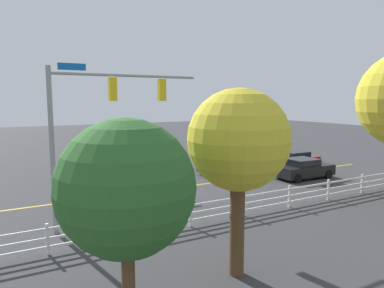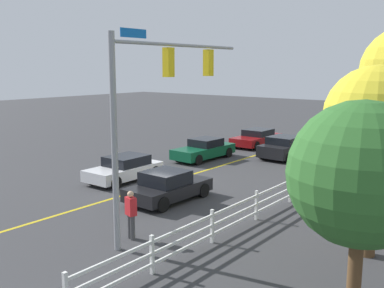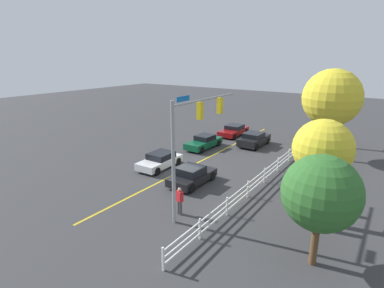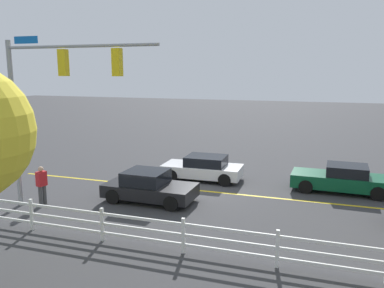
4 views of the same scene
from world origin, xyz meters
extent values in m
plane|color=#38383A|center=(0.00, 0.00, 0.00)|extent=(120.00, 120.00, 0.00)
cube|color=gold|center=(-4.00, 0.00, 0.00)|extent=(28.00, 0.16, 0.01)
cylinder|color=gray|center=(6.56, 4.38, 3.42)|extent=(0.20, 0.20, 6.85)
cylinder|color=gray|center=(3.31, 4.38, 6.55)|extent=(6.51, 0.12, 0.12)
cube|color=#0C59B2|center=(5.66, 4.40, 6.83)|extent=(1.10, 0.03, 0.28)
cube|color=gold|center=(4.01, 4.38, 5.95)|extent=(0.32, 0.28, 1.00)
sphere|color=red|center=(4.01, 4.23, 6.27)|extent=(0.17, 0.17, 0.17)
sphere|color=orange|center=(4.01, 4.23, 5.95)|extent=(0.17, 0.17, 0.17)
sphere|color=#148C19|center=(4.01, 4.23, 5.63)|extent=(0.17, 0.17, 0.17)
cube|color=gold|center=(1.70, 4.38, 5.95)|extent=(0.32, 0.28, 1.00)
sphere|color=red|center=(1.70, 4.23, 6.27)|extent=(0.17, 0.17, 0.17)
sphere|color=orange|center=(1.70, 4.23, 5.95)|extent=(0.17, 0.17, 0.17)
sphere|color=#148C19|center=(1.70, 4.23, 5.63)|extent=(0.17, 0.17, 0.17)
cube|color=silver|center=(0.40, -1.93, 0.50)|extent=(4.14, 1.91, 0.56)
cube|color=black|center=(0.19, -1.93, 1.03)|extent=(2.05, 1.69, 0.50)
cylinder|color=black|center=(1.78, -1.05, 0.32)|extent=(0.64, 0.23, 0.64)
cylinder|color=black|center=(1.81, -2.76, 0.32)|extent=(0.64, 0.23, 0.64)
cylinder|color=black|center=(-1.02, -1.10, 0.32)|extent=(0.64, 0.23, 0.64)
cylinder|color=black|center=(-0.98, -2.81, 0.32)|extent=(0.64, 0.23, 0.64)
cube|color=#0C4C2D|center=(-6.46, -1.95, 0.52)|extent=(4.58, 1.89, 0.61)
cube|color=black|center=(-6.68, -1.94, 1.07)|extent=(1.87, 1.63, 0.49)
cylinder|color=black|center=(-4.89, -1.18, 0.32)|extent=(0.65, 0.24, 0.64)
cylinder|color=black|center=(-4.94, -2.81, 0.32)|extent=(0.65, 0.24, 0.64)
cylinder|color=black|center=(-7.97, -1.09, 0.32)|extent=(0.65, 0.24, 0.64)
cylinder|color=black|center=(-8.02, -2.71, 0.32)|extent=(0.65, 0.24, 0.64)
cube|color=black|center=(1.53, 2.14, 0.50)|extent=(4.00, 1.92, 0.55)
cube|color=black|center=(1.73, 2.14, 1.06)|extent=(1.79, 1.71, 0.58)
cylinder|color=black|center=(0.17, 1.29, 0.32)|extent=(0.64, 0.23, 0.64)
cylinder|color=black|center=(0.20, 3.04, 0.32)|extent=(0.64, 0.23, 0.64)
cylinder|color=black|center=(2.87, 1.25, 0.32)|extent=(0.64, 0.23, 0.64)
cylinder|color=black|center=(2.90, 3.00, 0.32)|extent=(0.64, 0.23, 0.64)
cube|color=maroon|center=(-12.78, -1.80, 0.50)|extent=(4.60, 1.93, 0.55)
cube|color=black|center=(-13.01, -1.80, 1.00)|extent=(2.02, 1.72, 0.46)
cylinder|color=black|center=(-11.23, -0.90, 0.32)|extent=(0.64, 0.22, 0.64)
cylinder|color=black|center=(-11.22, -2.68, 0.32)|extent=(0.64, 0.22, 0.64)
cylinder|color=black|center=(-14.34, -0.91, 0.32)|extent=(0.64, 0.22, 0.64)
cylinder|color=black|center=(-14.33, -2.70, 0.32)|extent=(0.64, 0.22, 0.64)
cube|color=black|center=(-10.20, 1.89, 0.58)|extent=(4.23, 2.06, 0.73)
cube|color=black|center=(-10.00, 1.89, 1.18)|extent=(2.03, 1.80, 0.47)
cylinder|color=black|center=(-11.65, 1.02, 0.32)|extent=(0.65, 0.24, 0.64)
cylinder|color=black|center=(-11.60, 2.84, 0.32)|extent=(0.65, 0.24, 0.64)
cylinder|color=black|center=(-8.81, 0.94, 0.32)|extent=(0.65, 0.24, 0.64)
cylinder|color=black|center=(-8.76, 2.76, 0.32)|extent=(0.65, 0.24, 0.64)
cylinder|color=#3F3F42|center=(5.64, 3.99, 0.42)|extent=(0.16, 0.16, 0.85)
cylinder|color=#3F3F42|center=(5.69, 4.18, 0.42)|extent=(0.16, 0.16, 0.85)
cube|color=red|center=(5.66, 4.09, 1.16)|extent=(0.36, 0.46, 0.62)
sphere|color=tan|center=(5.66, 4.09, 1.58)|extent=(0.22, 0.22, 0.22)
cube|color=white|center=(-13.11, 6.43, 0.57)|extent=(0.10, 0.10, 1.15)
cube|color=white|center=(-10.22, 6.43, 0.57)|extent=(0.10, 0.10, 1.15)
cube|color=white|center=(-7.33, 6.43, 0.57)|extent=(0.10, 0.10, 1.15)
cube|color=white|center=(-4.44, 6.43, 0.57)|extent=(0.10, 0.10, 1.15)
cube|color=white|center=(-1.56, 6.43, 0.57)|extent=(0.10, 0.10, 1.15)
cube|color=white|center=(1.33, 6.43, 0.57)|extent=(0.10, 0.10, 1.15)
cube|color=white|center=(4.22, 6.43, 0.57)|extent=(0.10, 0.10, 1.15)
cube|color=white|center=(7.11, 6.43, 0.57)|extent=(0.10, 0.10, 1.15)
cube|color=white|center=(-3.00, 6.43, 0.95)|extent=(26.00, 0.06, 0.09)
cube|color=white|center=(-3.00, 6.43, 0.60)|extent=(26.00, 0.06, 0.09)
cube|color=white|center=(-3.00, 6.43, 0.28)|extent=(26.00, 0.06, 0.09)
cylinder|color=brown|center=(5.86, 11.64, 1.11)|extent=(0.33, 0.33, 2.22)
sphere|color=#2D6628|center=(5.86, 11.64, 3.46)|extent=(3.29, 3.29, 3.29)
cylinder|color=brown|center=(2.04, 10.81, 1.56)|extent=(0.46, 0.46, 3.13)
sphere|color=yellow|center=(2.04, 10.81, 4.30)|extent=(3.13, 3.13, 3.13)
camera|label=1|loc=(8.36, 19.39, 5.50)|focal=32.87mm
camera|label=2|loc=(15.62, 14.62, 5.79)|focal=41.49mm
camera|label=3|loc=(18.46, 13.76, 8.95)|focal=28.35mm
camera|label=4|loc=(-5.48, 17.28, 5.62)|focal=36.80mm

